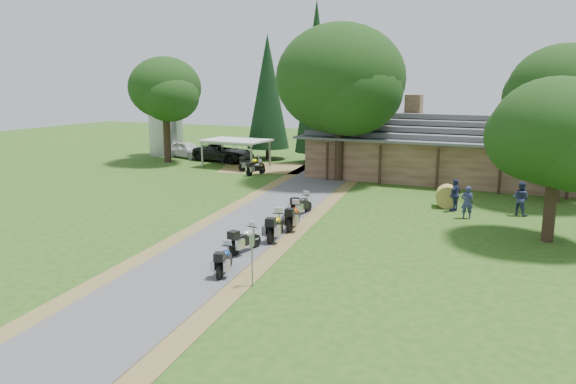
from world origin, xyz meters
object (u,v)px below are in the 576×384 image
at_px(motorcycle_row_e, 302,204).
at_px(motorcycle_row_b, 245,238).
at_px(motorcycle_row_a, 224,259).
at_px(motorcycle_row_d, 293,215).
at_px(lodge, 449,146).
at_px(motorcycle_carport_a, 252,163).
at_px(motorcycle_row_c, 275,225).
at_px(silo, 166,121).
at_px(carport, 236,153).
at_px(car_dark_suv, 224,148).
at_px(hay_bale, 447,196).
at_px(car_white_sedan, 187,147).
at_px(motorcycle_carport_b, 256,168).

bearing_deg(motorcycle_row_e, motorcycle_row_b, -169.05).
height_order(motorcycle_row_a, motorcycle_row_d, motorcycle_row_d).
bearing_deg(lodge, motorcycle_row_d, -104.22).
relative_size(lodge, motorcycle_carport_a, 11.12).
xyz_separation_m(motorcycle_row_c, motorcycle_row_e, (-0.84, 4.96, -0.07)).
height_order(lodge, motorcycle_row_b, lodge).
height_order(silo, carport, silo).
distance_m(carport, motorcycle_row_c, 22.65).
relative_size(lodge, motorcycle_row_e, 11.77).
bearing_deg(motorcycle_carport_a, motorcycle_row_e, -91.33).
xyz_separation_m(lodge, motorcycle_row_c, (-4.51, -20.24, -1.76)).
bearing_deg(car_dark_suv, motorcycle_row_a, -139.90).
distance_m(motorcycle_row_a, hay_bale, 16.45).
xyz_separation_m(lodge, motorcycle_row_a, (-4.21, -25.28, -1.86)).
relative_size(car_white_sedan, motorcycle_carport_b, 3.41).
height_order(lodge, carport, lodge).
relative_size(motorcycle_row_d, motorcycle_carport_b, 1.15).
distance_m(silo, car_white_sedan, 3.92).
xyz_separation_m(car_dark_suv, motorcycle_carport_a, (5.03, -3.94, -0.57)).
bearing_deg(motorcycle_row_c, motorcycle_carport_a, 21.26).
bearing_deg(carport, motorcycle_row_a, -58.35).
relative_size(lodge, motorcycle_row_a, 12.38).
relative_size(car_dark_suv, motorcycle_carport_a, 3.34).
bearing_deg(car_dark_suv, hay_bale, -107.52).
distance_m(silo, motorcycle_row_b, 33.84).
height_order(motorcycle_row_a, motorcycle_row_b, motorcycle_row_b).
xyz_separation_m(motorcycle_row_b, motorcycle_carport_b, (-9.10, 17.99, -0.04)).
relative_size(motorcycle_row_b, motorcycle_row_e, 1.01).
distance_m(lodge, motorcycle_carport_a, 15.52).
xyz_separation_m(car_white_sedan, motorcycle_row_e, (19.29, -16.74, -0.35)).
distance_m(car_white_sedan, motorcycle_carport_b, 12.32).
xyz_separation_m(car_dark_suv, motorcycle_row_d, (15.55, -18.89, -0.55)).
bearing_deg(motorcycle_row_b, hay_bale, -16.73).
relative_size(lodge, car_white_sedan, 3.66).
distance_m(car_white_sedan, motorcycle_row_c, 29.60).
relative_size(motorcycle_row_c, motorcycle_carport_b, 1.17).
bearing_deg(motorcycle_carport_a, motorcycle_carport_b, -91.71).
relative_size(silo, motorcycle_carport_b, 3.95).
height_order(carport, motorcycle_row_c, carport).
relative_size(motorcycle_row_a, motorcycle_row_c, 0.86).
bearing_deg(car_dark_suv, motorcycle_row_e, -128.73).
xyz_separation_m(carport, motorcycle_row_a, (13.20, -23.65, -0.58)).
distance_m(car_white_sedan, motorcycle_row_a, 33.65).
height_order(car_dark_suv, motorcycle_row_a, car_dark_suv).
xyz_separation_m(motorcycle_carport_b, hay_bale, (15.50, -5.28, 0.06)).
relative_size(car_dark_suv, motorcycle_row_e, 3.53).
relative_size(carport, motorcycle_row_e, 2.97).
bearing_deg(car_white_sedan, hay_bale, -97.24).
bearing_deg(carport, car_white_sedan, 159.37).
bearing_deg(hay_bale, motorcycle_row_e, -142.01).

